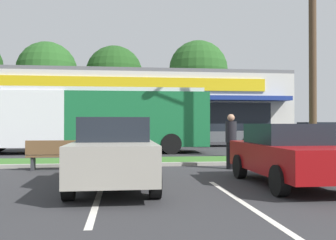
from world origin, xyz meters
TOP-DOWN VIEW (x-y plane):
  - grass_median at (0.00, 14.00)m, footprint 56.00×2.20m
  - curb_lip at (0.00, 12.78)m, footprint 56.00×0.24m
  - parking_stripe_0 at (-4.25, 7.44)m, footprint 0.12×4.80m
  - parking_stripe_1 at (-1.54, 6.65)m, footprint 0.12×4.80m
  - storefront_building at (-2.51, 35.87)m, footprint 26.55×13.07m
  - tree_left at (-12.39, 44.67)m, footprint 6.90×6.90m
  - tree_mid_left at (-4.70, 46.29)m, footprint 6.96×6.96m
  - tree_mid at (5.03, 42.61)m, footprint 6.79×6.79m
  - utility_pole at (3.77, 14.18)m, footprint 3.14×2.38m
  - city_bus at (-5.82, 19.11)m, footprint 12.77×2.86m
  - bus_stop_bench at (-5.97, 12.04)m, footprint 1.60×0.45m
  - car_0 at (-6.84, 24.23)m, footprint 4.12×1.98m
  - car_1 at (2.74, 23.89)m, footprint 4.41×1.99m
  - car_2 at (0.21, 8.37)m, footprint 1.86×4.17m
  - car_3 at (-3.96, 8.53)m, footprint 1.88×4.35m
  - car_4 at (9.46, 23.78)m, footprint 4.40×1.95m
  - pedestrian_mid at (-0.24, 11.69)m, footprint 0.36×0.36m

SIDE VIEW (x-z plane):
  - parking_stripe_0 at x=-4.25m, z-range 0.00..0.01m
  - parking_stripe_1 at x=-1.54m, z-range 0.00..0.01m
  - grass_median at x=0.00m, z-range 0.00..0.12m
  - curb_lip at x=0.00m, z-range 0.00..0.12m
  - bus_stop_bench at x=-5.97m, z-range 0.03..0.98m
  - car_0 at x=-6.84m, z-range 0.03..1.46m
  - car_2 at x=0.21m, z-range 0.02..1.49m
  - car_1 at x=2.74m, z-range 0.02..1.49m
  - car_4 at x=9.46m, z-range 0.02..1.60m
  - car_3 at x=-3.96m, z-range 0.01..1.62m
  - pedestrian_mid at x=-0.24m, z-range 0.00..1.79m
  - city_bus at x=-5.82m, z-range 0.14..3.39m
  - storefront_building at x=-2.51m, z-range 0.00..6.04m
  - utility_pole at x=3.77m, z-range 0.35..10.70m
  - tree_left at x=-12.39m, z-range 2.02..13.00m
  - tree_mid_left at x=-4.70m, z-range 2.03..13.07m
  - tree_mid at x=5.03m, z-range 2.16..13.29m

